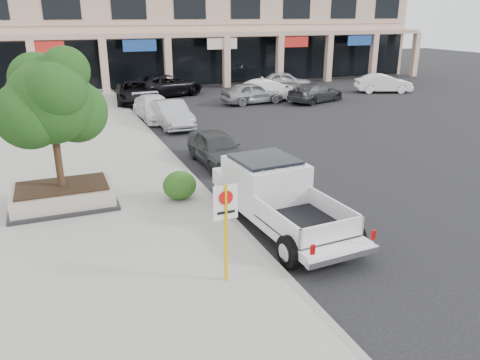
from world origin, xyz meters
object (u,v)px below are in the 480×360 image
at_px(planter_tree, 55,101).
at_px(curb_car_c, 155,108).
at_px(planter, 63,196).
at_px(no_parking_sign, 226,220).
at_px(curb_car_d, 136,92).
at_px(lot_car_a, 252,93).
at_px(curb_car_a, 217,148).
at_px(lot_car_d, 165,85).
at_px(curb_car_b, 171,114).
at_px(lot_car_b, 269,90).
at_px(pickup_truck, 283,199).
at_px(lot_car_c, 316,93).
at_px(lot_car_f, 383,83).
at_px(lot_car_e, 285,81).

relative_size(planter_tree, curb_car_c, 0.85).
height_order(planter, no_parking_sign, no_parking_sign).
bearing_deg(curb_car_d, lot_car_a, -14.14).
xyz_separation_m(curb_car_a, curb_car_d, (-0.57, 15.34, 0.10)).
bearing_deg(lot_car_d, curb_car_b, 145.97).
bearing_deg(lot_car_b, pickup_truck, 160.00).
xyz_separation_m(planter, lot_car_d, (8.11, 20.19, 0.36)).
distance_m(curb_car_d, lot_car_c, 12.56).
bearing_deg(lot_car_f, curb_car_c, 119.99).
bearing_deg(curb_car_b, lot_car_c, 16.80).
height_order(curb_car_d, lot_car_d, lot_car_d).
height_order(lot_car_c, lot_car_d, lot_car_d).
distance_m(planter, curb_car_a, 6.67).
distance_m(lot_car_a, lot_car_d, 7.11).
bearing_deg(lot_car_b, lot_car_d, 58.63).
height_order(curb_car_a, lot_car_e, lot_car_e).
distance_m(pickup_truck, lot_car_a, 20.19).
bearing_deg(curb_car_d, curb_car_c, -81.08).
height_order(planter, curb_car_b, curb_car_b).
distance_m(curb_car_d, lot_car_e, 12.54).
bearing_deg(lot_car_f, curb_car_d, 102.99).
distance_m(curb_car_b, lot_car_c, 11.96).
relative_size(lot_car_b, lot_car_d, 0.76).
bearing_deg(lot_car_f, curb_car_b, 126.83).
height_order(no_parking_sign, lot_car_c, no_parking_sign).
xyz_separation_m(curb_car_d, lot_car_c, (11.85, -4.17, -0.11)).
relative_size(planter_tree, lot_car_d, 0.67).
xyz_separation_m(planter, no_parking_sign, (3.22, -6.06, 1.16)).
bearing_deg(curb_car_c, planter_tree, -116.98).
bearing_deg(pickup_truck, lot_car_f, 42.40).
relative_size(pickup_truck, lot_car_f, 1.36).
distance_m(lot_car_c, lot_car_f, 7.44).
height_order(curb_car_b, lot_car_e, lot_car_e).
relative_size(pickup_truck, curb_car_d, 1.06).
bearing_deg(curb_car_c, curb_car_b, -82.35).
xyz_separation_m(curb_car_c, lot_car_d, (2.50, 7.82, 0.15)).
height_order(planter, lot_car_b, lot_car_b).
distance_m(no_parking_sign, curb_car_d, 24.25).
distance_m(planter, pickup_truck, 6.93).
bearing_deg(curb_car_c, lot_car_a, 16.90).
bearing_deg(curb_car_c, no_parking_sign, -100.23).
height_order(planter, lot_car_d, lot_car_d).
relative_size(curb_car_a, lot_car_c, 0.87).
distance_m(pickup_truck, lot_car_e, 26.50).
bearing_deg(planter, curb_car_b, 59.17).
xyz_separation_m(lot_car_e, lot_car_f, (6.65, -4.04, -0.02)).
height_order(planter_tree, curb_car_c, planter_tree).
height_order(curb_car_a, lot_car_f, lot_car_f).
height_order(planter, planter_tree, planter_tree).
relative_size(curb_car_a, lot_car_d, 0.67).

